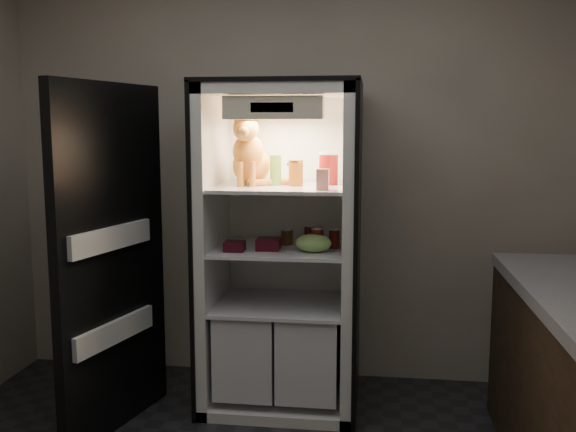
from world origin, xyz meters
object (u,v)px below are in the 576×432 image
(soda_can_c, at_px, (317,240))
(berry_box_right, at_px, (269,244))
(mayo_tub, at_px, (294,173))
(soda_can_b, at_px, (334,239))
(pepper_jar, at_px, (328,168))
(condiment_jar, at_px, (287,236))
(tabby_cat, at_px, (250,157))
(refrigerator, at_px, (282,270))
(grape_bag, at_px, (314,243))
(berry_box_left, at_px, (235,246))
(soda_can_a, at_px, (309,236))
(salsa_jar, at_px, (296,173))
(parmesan_shaker, at_px, (276,170))
(cream_carton, at_px, (323,179))

(soda_can_c, height_order, berry_box_right, soda_can_c)
(mayo_tub, xyz_separation_m, soda_can_b, (0.25, -0.18, -0.36))
(pepper_jar, height_order, condiment_jar, pepper_jar)
(tabby_cat, height_order, soda_can_b, tabby_cat)
(refrigerator, relative_size, grape_bag, 9.41)
(grape_bag, height_order, berry_box_left, grape_bag)
(pepper_jar, relative_size, soda_can_a, 1.64)
(mayo_tub, relative_size, salsa_jar, 0.83)
(refrigerator, relative_size, parmesan_shaker, 10.80)
(tabby_cat, distance_m, soda_can_b, 0.67)
(soda_can_b, height_order, soda_can_c, soda_can_c)
(soda_can_c, relative_size, condiment_jar, 1.31)
(tabby_cat, distance_m, pepper_jar, 0.46)
(cream_carton, relative_size, berry_box_left, 1.02)
(soda_can_a, bearing_deg, soda_can_b, -26.21)
(soda_can_b, height_order, grape_bag, soda_can_b)
(tabby_cat, relative_size, salsa_jar, 2.94)
(condiment_jar, bearing_deg, grape_bag, -48.29)
(mayo_tub, bearing_deg, refrigerator, -117.03)
(condiment_jar, bearing_deg, parmesan_shaker, -149.46)
(parmesan_shaker, bearing_deg, tabby_cat, 173.65)
(pepper_jar, xyz_separation_m, berry_box_left, (-0.50, -0.27, -0.42))
(salsa_jar, bearing_deg, grape_bag, -49.76)
(salsa_jar, distance_m, berry_box_left, 0.54)
(parmesan_shaker, xyz_separation_m, mayo_tub, (0.09, 0.14, -0.03))
(mayo_tub, height_order, berry_box_left, mayo_tub)
(refrigerator, height_order, pepper_jar, refrigerator)
(berry_box_right, bearing_deg, soda_can_a, 37.47)
(salsa_jar, bearing_deg, soda_can_c, -39.99)
(cream_carton, distance_m, condiment_jar, 0.50)
(salsa_jar, bearing_deg, berry_box_left, -152.30)
(parmesan_shaker, distance_m, berry_box_right, 0.43)
(parmesan_shaker, xyz_separation_m, pepper_jar, (0.30, 0.08, 0.01))
(mayo_tub, xyz_separation_m, grape_bag, (0.14, -0.30, -0.36))
(soda_can_c, distance_m, berry_box_right, 0.27)
(pepper_jar, bearing_deg, tabby_cat, -171.90)
(tabby_cat, height_order, pepper_jar, tabby_cat)
(soda_can_a, relative_size, grape_bag, 0.57)
(tabby_cat, height_order, parmesan_shaker, tabby_cat)
(salsa_jar, xyz_separation_m, soda_can_b, (0.22, -0.01, -0.37))
(soda_can_a, xyz_separation_m, condiment_jar, (-0.13, -0.00, -0.01))
(condiment_jar, height_order, berry_box_right, condiment_jar)
(soda_can_b, distance_m, berry_box_left, 0.56)
(soda_can_a, bearing_deg, salsa_jar, -141.43)
(soda_can_b, bearing_deg, berry_box_left, -164.15)
(berry_box_left, bearing_deg, soda_can_a, 29.94)
(soda_can_c, bearing_deg, pepper_jar, 78.35)
(refrigerator, distance_m, parmesan_shaker, 0.59)
(soda_can_a, bearing_deg, soda_can_c, -70.74)
(berry_box_left, bearing_deg, grape_bag, 4.24)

